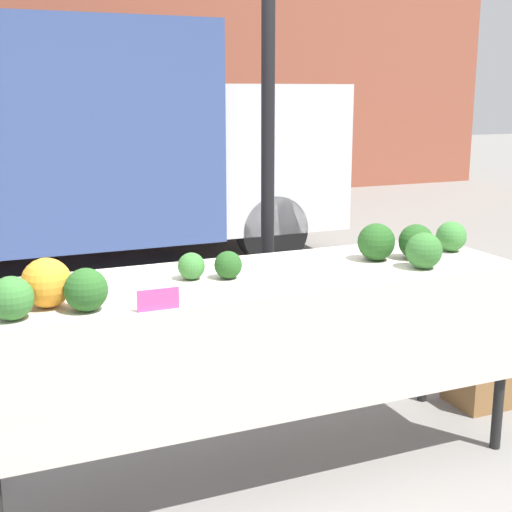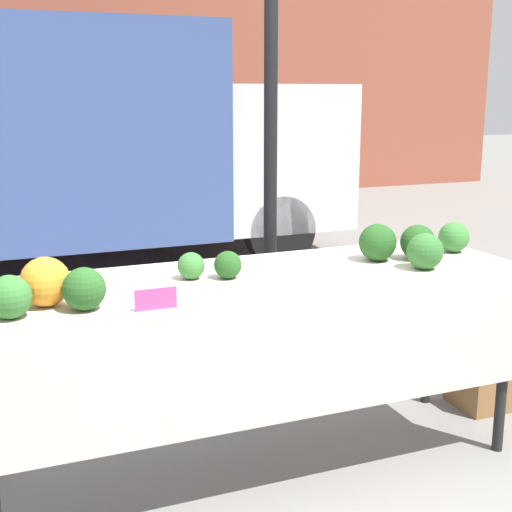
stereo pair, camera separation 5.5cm
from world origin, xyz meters
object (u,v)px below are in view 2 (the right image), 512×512
orange_cauliflower (45,282)px  price_sign (156,299)px  parked_truck (51,138)px  produce_crate (491,377)px

orange_cauliflower → price_sign: (0.36, -0.20, -0.05)m
parked_truck → produce_crate: parked_truck is taller
price_sign → produce_crate: 2.18m
orange_cauliflower → parked_truck: bearing=83.2°
parked_truck → price_sign: bearing=-92.2°
parked_truck → orange_cauliflower: 4.60m
parked_truck → price_sign: size_ratio=34.42×
orange_cauliflower → produce_crate: bearing=6.9°
produce_crate → orange_cauliflower: bearing=-173.1°
parked_truck → price_sign: (-0.18, -4.76, -0.29)m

